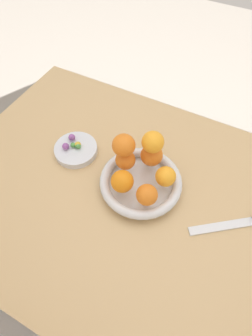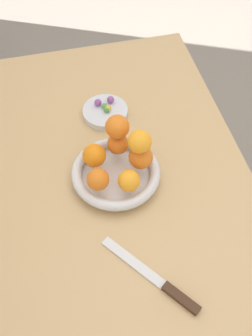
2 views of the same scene
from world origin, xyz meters
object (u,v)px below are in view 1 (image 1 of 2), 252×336
object	(u,v)px
dining_table	(134,210)
orange_6	(124,145)
orange_5	(152,142)
orange_4	(125,160)
fruit_bowl	(141,182)
orange_2	(166,176)
orange_3	(152,155)
candy_dish	(76,150)
candy_ball_1	(72,137)
candy_ball_4	(66,146)
knife	(247,222)
candy_ball_2	(78,145)
orange_1	(147,195)
candy_ball_0	(78,146)
candy_ball_3	(73,145)
orange_0	(122,181)

from	to	relation	value
dining_table	orange_6	xyz separation A→B (m)	(0.06, -0.05, 0.21)
orange_5	orange_4	bearing A→B (deg)	36.34
fruit_bowl	orange_2	bearing A→B (deg)	-161.67
orange_3	candy_dish	bearing A→B (deg)	10.85
candy_ball_1	candy_ball_4	bearing A→B (deg)	95.18
dining_table	knife	distance (m)	0.31
orange_6	knife	world-z (taller)	orange_6
candy_ball_1	candy_ball_2	xyz separation A→B (m)	(-0.03, 0.02, -0.00)
orange_1	orange_2	size ratio (longest dim) A/B	1.01
fruit_bowl	candy_ball_1	distance (m)	0.26
orange_6	candy_ball_2	bearing A→B (deg)	-2.46
orange_4	candy_dish	bearing A→B (deg)	-0.33
orange_2	candy_ball_0	size ratio (longest dim) A/B	3.08
orange_4	candy_ball_1	bearing A→B (deg)	-6.62
orange_6	candy_ball_2	size ratio (longest dim) A/B	3.18
orange_5	dining_table	bearing A→B (deg)	91.15
candy_ball_0	candy_ball_3	size ratio (longest dim) A/B	1.10
fruit_bowl	candy_ball_0	size ratio (longest dim) A/B	12.87
candy_dish	orange_4	size ratio (longest dim) A/B	2.36
orange_1	candy_ball_1	bearing A→B (deg)	-17.68
orange_3	orange_0	bearing A→B (deg)	73.24
candy_ball_4	candy_ball_2	bearing A→B (deg)	-141.04
candy_dish	candy_ball_4	xyz separation A→B (m)	(0.02, 0.02, 0.02)
candy_ball_0	candy_ball_3	bearing A→B (deg)	11.38
orange_4	orange_6	size ratio (longest dim) A/B	0.91
candy_ball_4	knife	world-z (taller)	candy_ball_4
orange_0	candy_ball_0	xyz separation A→B (m)	(0.19, -0.07, -0.04)
fruit_bowl	candy_ball_1	world-z (taller)	candy_ball_1
dining_table	candy_ball_2	xyz separation A→B (m)	(0.22, -0.06, 0.12)
orange_0	candy_ball_1	size ratio (longest dim) A/B	2.84
candy_ball_4	fruit_bowl	bearing A→B (deg)	179.23
orange_5	candy_ball_1	size ratio (longest dim) A/B	2.77
fruit_bowl	candy_dish	size ratio (longest dim) A/B	1.74
orange_5	fruit_bowl	bearing A→B (deg)	93.05
candy_ball_3	orange_6	bearing A→B (deg)	179.97
orange_0	orange_4	bearing A→B (deg)	-69.18
orange_0	candy_ball_2	world-z (taller)	orange_0
dining_table	knife	xyz separation A→B (m)	(-0.29, -0.06, 0.09)
dining_table	candy_ball_2	world-z (taller)	candy_ball_2
dining_table	candy_dish	distance (m)	0.25
candy_ball_3	candy_ball_4	world-z (taller)	candy_ball_4
orange_5	orange_2	bearing A→B (deg)	147.15
orange_4	orange_6	distance (m)	0.06
dining_table	fruit_bowl	bearing A→B (deg)	-92.08
candy_dish	knife	distance (m)	0.52
dining_table	orange_1	world-z (taller)	orange_1
orange_0	orange_2	size ratio (longest dim) A/B	1.10
fruit_bowl	candy_ball_2	size ratio (longest dim) A/B	11.92
orange_6	candy_ball_4	distance (m)	0.21
candy_ball_3	orange_2	bearing A→B (deg)	179.99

